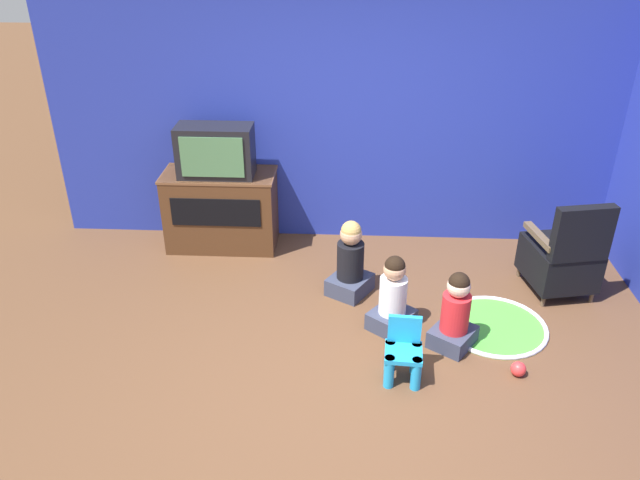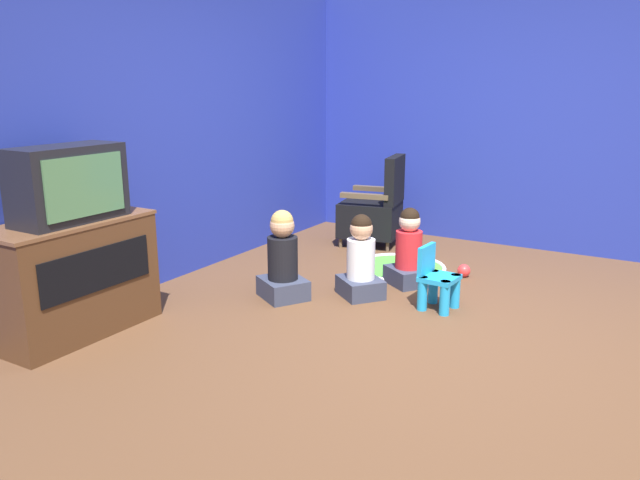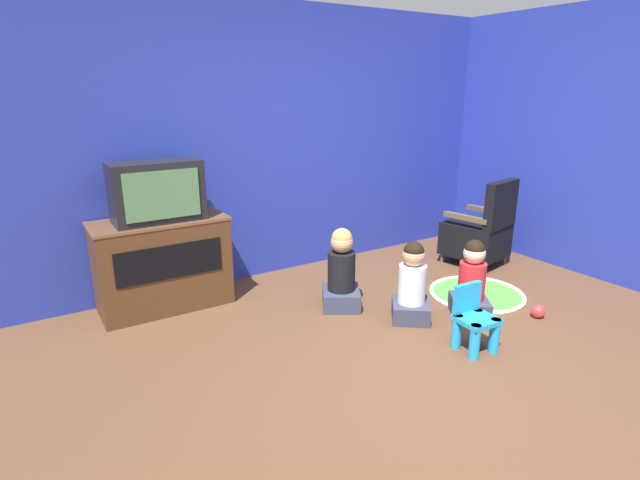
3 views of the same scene
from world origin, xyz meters
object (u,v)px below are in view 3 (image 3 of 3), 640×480
Objects in this scene: tv_cabinet at (163,262)px; child_watching_center at (341,273)px; child_watching_right at (412,286)px; child_watching_left at (472,283)px; toy_ball at (538,311)px; television at (157,192)px; black_armchair at (479,232)px; yellow_kid_chair at (474,323)px.

child_watching_center is (1.30, -0.82, -0.10)m from tv_cabinet.
child_watching_right is (0.35, -0.51, -0.02)m from child_watching_center.
child_watching_left is 0.60m from toy_ball.
child_watching_right is 1.09m from toy_ball.
television is 2.69m from child_watching_left.
black_armchair is at bearing 62.77° from toy_ball.
toy_ball is (0.86, 0.06, -0.15)m from yellow_kid_chair.
yellow_kid_chair is 0.59m from child_watching_left.
tv_cabinet is 3.20m from toy_ball.
child_watching_left is 0.99× the size of child_watching_right.
child_watching_right is (-0.05, 0.62, 0.09)m from yellow_kid_chair.
child_watching_center is 0.62m from child_watching_right.
tv_cabinet is 2.29× the size of yellow_kid_chair.
television reaches higher than black_armchair.
child_watching_right is at bearing 148.77° from toy_ball.
black_armchair is 1.40× the size of child_watching_right.
black_armchair reaches higher than toy_ball.
television is at bearing 144.32° from toy_ball.
child_watching_center is 6.25× the size of toy_ball.
child_watching_left is at bearing -100.16° from child_watching_center.
television is 6.30× the size of toy_ball.
yellow_kid_chair is (-1.47, -1.24, -0.15)m from black_armchair.
yellow_kid_chair is 0.73× the size of child_watching_left.
child_watching_left is 0.52m from child_watching_right.
child_watching_center reaches higher than child_watching_left.
toy_ball is (-0.60, -1.17, -0.30)m from black_armchair.
television reaches higher than child_watching_left.
toy_ball is (2.56, -1.88, -0.35)m from tv_cabinet.
yellow_kid_chair is (1.69, -1.95, -0.20)m from tv_cabinet.
tv_cabinet is at bearing 89.25° from child_watching_left.
tv_cabinet reaches higher than child_watching_left.
black_armchair reaches higher than child_watching_center.
television is 1.08× the size of child_watching_left.
child_watching_center is (-0.82, 0.72, 0.02)m from child_watching_left.
television is 1.01× the size of child_watching_center.
toy_ball is at bearing -83.16° from child_watching_right.
black_armchair is 1.93m from yellow_kid_chair.
child_watching_right is at bearing 11.00° from black_armchair.
television reaches higher than yellow_kid_chair.
child_watching_right is (1.65, -1.33, -0.12)m from tv_cabinet.
black_armchair is (3.16, -0.71, -0.05)m from tv_cabinet.
television is at bearing -23.10° from black_armchair.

